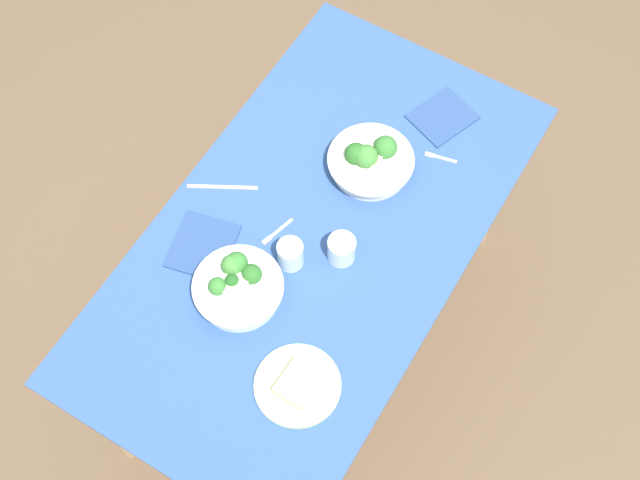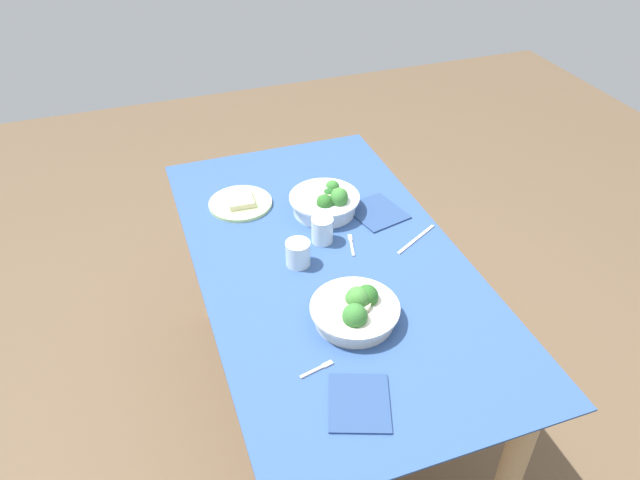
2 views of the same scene
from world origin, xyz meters
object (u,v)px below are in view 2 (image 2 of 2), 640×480
Objects in this scene: water_glass_side at (322,230)px; table_knife_left at (416,239)px; broccoli_bowl_far at (356,310)px; water_glass_center at (298,253)px; fork_by_far_bowl at (318,369)px; napkin_folded_upper at (359,403)px; bread_side_plate at (240,202)px; broccoli_bowl_near at (326,202)px; napkin_folded_lower at (377,212)px; fork_by_near_bowl at (351,244)px.

water_glass_side reaches higher than table_knife_left.
water_glass_center is at bearing 14.45° from broccoli_bowl_far.
napkin_folded_upper is (-0.13, -0.06, 0.00)m from fork_by_far_bowl.
napkin_folded_upper is at bearing -157.32° from table_knife_left.
bread_side_plate is at bearing 4.27° from napkin_folded_upper.
broccoli_bowl_near is 0.18m from napkin_folded_lower.
water_glass_center is 0.44× the size of napkin_folded_lower.
fork_by_far_bowl is (-0.50, 0.19, -0.04)m from water_glass_side.
fork_by_near_bowl is at bearing 138.34° from table_knife_left.
water_glass_side reaches higher than napkin_folded_upper.
water_glass_side is at bearing 110.35° from napkin_folded_lower.
broccoli_bowl_far is 0.34m from fork_by_near_bowl.
broccoli_bowl_far is 0.52m from napkin_folded_lower.
water_glass_center is at bearing 142.93° from broccoli_bowl_near.
water_glass_side is 0.90× the size of fork_by_far_bowl.
fork_by_near_bowl is 0.63× the size of napkin_folded_upper.
napkin_folded_upper reaches higher than table_knife_left.
water_glass_side is at bearing -5.36° from broccoli_bowl_far.
water_glass_center reaches higher than table_knife_left.
broccoli_bowl_near is at bearing 55.43° from fork_by_far_bowl.
fork_by_far_bowl is 0.55× the size of napkin_folded_upper.
water_glass_center reaches higher than napkin_folded_upper.
broccoli_bowl_far is at bearing -169.11° from table_knife_left.
napkin_folded_lower is at bearing -111.82° from broccoli_bowl_near.
broccoli_bowl_far is at bearing 27.39° from fork_by_far_bowl.
broccoli_bowl_far is at bearing -20.32° from napkin_folded_upper.
broccoli_bowl_near is 0.80m from napkin_folded_upper.
napkin_folded_lower reaches higher than table_knife_left.
fork_by_near_bowl is 0.20m from napkin_folded_lower.
broccoli_bowl_near reaches higher than fork_by_near_bowl.
bread_side_plate reaches higher than fork_by_near_bowl.
broccoli_bowl_far is 0.42m from table_knife_left.
water_glass_side is at bearing -145.27° from bread_side_plate.
napkin_folded_lower is (0.45, -0.26, -0.03)m from broccoli_bowl_far.
fork_by_near_bowl and table_knife_left have the same top height.
bread_side_plate is at bearing 62.52° from broccoli_bowl_near.
bread_side_plate is at bearing 112.48° from table_knife_left.
water_glass_center is 0.84× the size of fork_by_far_bowl.
water_glass_center is 0.40× the size of table_knife_left.
bread_side_plate is (0.14, 0.27, -0.03)m from broccoli_bowl_near.
bread_side_plate reaches higher than napkin_folded_upper.
broccoli_bowl_near is 0.20m from fork_by_near_bowl.
napkin_folded_lower is at bearing 78.76° from table_knife_left.
fork_by_near_bowl is (-0.34, -0.28, -0.01)m from bread_side_plate.
broccoli_bowl_near is 0.30m from bread_side_plate.
napkin_folded_lower is (-0.20, -0.43, -0.01)m from bread_side_plate.
bread_side_plate is at bearing 13.87° from water_glass_center.
broccoli_bowl_near reaches higher than water_glass_center.
water_glass_side is 0.25m from napkin_folded_lower.
bread_side_plate is at bearing 34.73° from water_glass_side.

